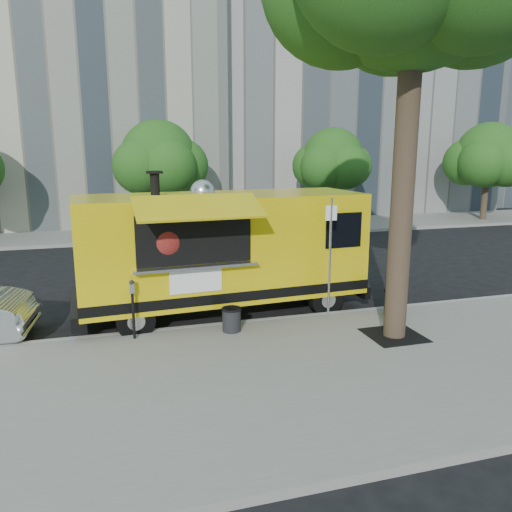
{
  "coord_description": "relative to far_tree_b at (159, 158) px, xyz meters",
  "views": [
    {
      "loc": [
        -3.33,
        -12.07,
        4.24
      ],
      "look_at": [
        0.19,
        0.0,
        1.54
      ],
      "focal_mm": 35.0,
      "sensor_mm": 36.0,
      "label": 1
    }
  ],
  "objects": [
    {
      "name": "trash_bin_left",
      "position": [
        0.17,
        -14.2,
        -3.39
      ],
      "size": [
        0.46,
        0.46,
        0.55
      ],
      "color": "black",
      "rests_on": "sidewalk"
    },
    {
      "name": "building_mid",
      "position": [
        13.0,
        10.3,
        6.17
      ],
      "size": [
        20.0,
        14.0,
        20.0
      ],
      "primitive_type": "cube",
      "color": "#99948F",
      "rests_on": "ground"
    },
    {
      "name": "sign_post",
      "position": [
        2.55,
        -14.25,
        -1.98
      ],
      "size": [
        0.28,
        0.06,
        3.0
      ],
      "color": "silver",
      "rests_on": "sidewalk"
    },
    {
      "name": "far_tree_b",
      "position": [
        0.0,
        0.0,
        0.0
      ],
      "size": [
        3.6,
        3.6,
        5.5
      ],
      "color": "#33261C",
      "rests_on": "far_sidewalk"
    },
    {
      "name": "far_tree_c",
      "position": [
        9.0,
        -0.3,
        -0.12
      ],
      "size": [
        3.24,
        3.24,
        5.21
      ],
      "color": "#33261C",
      "rests_on": "far_sidewalk"
    },
    {
      "name": "tree_well",
      "position": [
        3.6,
        -15.5,
        -3.68
      ],
      "size": [
        1.2,
        1.2,
        0.02
      ],
      "primitive_type": "cube",
      "color": "black",
      "rests_on": "sidewalk"
    },
    {
      "name": "parking_meter",
      "position": [
        -2.0,
        -14.05,
        -2.85
      ],
      "size": [
        0.11,
        0.11,
        1.33
      ],
      "color": "black",
      "rests_on": "sidewalk"
    },
    {
      "name": "ground",
      "position": [
        1.0,
        -12.7,
        -3.83
      ],
      "size": [
        120.0,
        120.0,
        0.0
      ],
      "primitive_type": "plane",
      "color": "black",
      "rests_on": "ground"
    },
    {
      "name": "far_sidewalk",
      "position": [
        1.0,
        0.8,
        -3.76
      ],
      "size": [
        60.0,
        5.0,
        0.15
      ],
      "primitive_type": "cube",
      "color": "gray",
      "rests_on": "ground"
    },
    {
      "name": "far_tree_d",
      "position": [
        19.0,
        -0.1,
        0.06
      ],
      "size": [
        3.78,
        3.78,
        5.64
      ],
      "color": "#33261C",
      "rests_on": "far_sidewalk"
    },
    {
      "name": "food_truck",
      "position": [
        0.32,
        -12.53,
        -2.09
      ],
      "size": [
        7.62,
        3.83,
        3.71
      ],
      "rotation": [
        0.0,
        0.0,
        0.06
      ],
      "color": "yellow",
      "rests_on": "ground"
    },
    {
      "name": "sidewalk",
      "position": [
        1.0,
        -16.7,
        -3.76
      ],
      "size": [
        60.0,
        6.0,
        0.15
      ],
      "primitive_type": "cube",
      "color": "gray",
      "rests_on": "ground"
    },
    {
      "name": "building_left",
      "position": [
        -7.0,
        9.3,
        8.17
      ],
      "size": [
        22.0,
        14.0,
        24.0
      ],
      "primitive_type": "cube",
      "color": "#B5B097",
      "rests_on": "ground"
    },
    {
      "name": "trash_bin_right",
      "position": [
        4.36,
        -14.22,
        -3.34
      ],
      "size": [
        0.53,
        0.53,
        0.63
      ],
      "color": "black",
      "rests_on": "sidewalk"
    },
    {
      "name": "curb",
      "position": [
        1.0,
        -13.63,
        -3.76
      ],
      "size": [
        60.0,
        0.14,
        0.16
      ],
      "primitive_type": "cube",
      "color": "#999993",
      "rests_on": "ground"
    }
  ]
}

